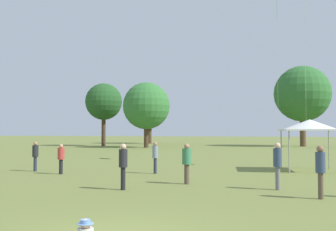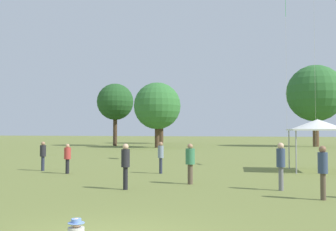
{
  "view_description": "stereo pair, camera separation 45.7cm",
  "coord_description": "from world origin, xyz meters",
  "px_view_note": "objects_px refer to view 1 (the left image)",
  "views": [
    {
      "loc": [
        3.0,
        -7.13,
        2.2
      ],
      "look_at": [
        -0.1,
        4.98,
        2.69
      ],
      "focal_mm": 42.0,
      "sensor_mm": 36.0,
      "label": 1
    },
    {
      "loc": [
        3.44,
        -7.01,
        2.2
      ],
      "look_at": [
        -0.1,
        4.98,
        2.69
      ],
      "focal_mm": 42.0,
      "sensor_mm": 36.0,
      "label": 2
    }
  ],
  "objects_px": {
    "distant_tree_0": "(149,109)",
    "canopy_tent": "(310,125)",
    "distant_tree_1": "(302,94)",
    "distant_tree_2": "(146,106)",
    "person_standing_4": "(123,162)",
    "person_standing_7": "(187,160)",
    "distant_tree_3": "(104,102)",
    "person_standing_0": "(35,154)",
    "person_standing_6": "(61,156)",
    "person_standing_1": "(278,161)",
    "person_standing_5": "(155,154)",
    "person_standing_3": "(320,166)"
  },
  "relations": [
    {
      "from": "person_standing_0",
      "to": "person_standing_4",
      "type": "height_order",
      "value": "person_standing_4"
    },
    {
      "from": "person_standing_3",
      "to": "distant_tree_2",
      "type": "xyz_separation_m",
      "value": [
        -17.24,
        35.83,
        4.45
      ]
    },
    {
      "from": "person_standing_4",
      "to": "person_standing_1",
      "type": "bearing_deg",
      "value": -80.21
    },
    {
      "from": "person_standing_1",
      "to": "person_standing_4",
      "type": "height_order",
      "value": "person_standing_1"
    },
    {
      "from": "distant_tree_1",
      "to": "person_standing_4",
      "type": "bearing_deg",
      "value": -102.55
    },
    {
      "from": "person_standing_6",
      "to": "distant_tree_1",
      "type": "bearing_deg",
      "value": 139.1
    },
    {
      "from": "distant_tree_3",
      "to": "distant_tree_1",
      "type": "bearing_deg",
      "value": 11.04
    },
    {
      "from": "person_standing_0",
      "to": "person_standing_7",
      "type": "distance_m",
      "value": 9.55
    },
    {
      "from": "distant_tree_1",
      "to": "distant_tree_2",
      "type": "height_order",
      "value": "distant_tree_1"
    },
    {
      "from": "person_standing_5",
      "to": "distant_tree_0",
      "type": "bearing_deg",
      "value": -139.32
    },
    {
      "from": "person_standing_5",
      "to": "person_standing_6",
      "type": "xyz_separation_m",
      "value": [
        -4.59,
        -1.42,
        -0.08
      ]
    },
    {
      "from": "person_standing_4",
      "to": "distant_tree_2",
      "type": "distance_m",
      "value": 37.3
    },
    {
      "from": "person_standing_0",
      "to": "person_standing_4",
      "type": "relative_size",
      "value": 0.93
    },
    {
      "from": "distant_tree_0",
      "to": "distant_tree_1",
      "type": "bearing_deg",
      "value": -15.0
    },
    {
      "from": "person_standing_4",
      "to": "person_standing_6",
      "type": "relative_size",
      "value": 1.13
    },
    {
      "from": "person_standing_3",
      "to": "person_standing_5",
      "type": "xyz_separation_m",
      "value": [
        -7.3,
        5.94,
        -0.06
      ]
    },
    {
      "from": "person_standing_0",
      "to": "distant_tree_0",
      "type": "distance_m",
      "value": 47.32
    },
    {
      "from": "person_standing_1",
      "to": "canopy_tent",
      "type": "distance_m",
      "value": 7.88
    },
    {
      "from": "person_standing_3",
      "to": "canopy_tent",
      "type": "bearing_deg",
      "value": 23.39
    },
    {
      "from": "person_standing_5",
      "to": "distant_tree_3",
      "type": "height_order",
      "value": "distant_tree_3"
    },
    {
      "from": "person_standing_5",
      "to": "distant_tree_2",
      "type": "height_order",
      "value": "distant_tree_2"
    },
    {
      "from": "distant_tree_0",
      "to": "person_standing_7",
      "type": "bearing_deg",
      "value": -71.19
    },
    {
      "from": "person_standing_3",
      "to": "distant_tree_1",
      "type": "relative_size",
      "value": 0.15
    },
    {
      "from": "person_standing_3",
      "to": "canopy_tent",
      "type": "distance_m",
      "value": 9.35
    },
    {
      "from": "canopy_tent",
      "to": "person_standing_6",
      "type": "bearing_deg",
      "value": -159.36
    },
    {
      "from": "person_standing_1",
      "to": "distant_tree_1",
      "type": "xyz_separation_m",
      "value": [
        4.41,
        43.5,
        6.41
      ]
    },
    {
      "from": "person_standing_1",
      "to": "person_standing_4",
      "type": "bearing_deg",
      "value": 110.39
    },
    {
      "from": "person_standing_0",
      "to": "person_standing_7",
      "type": "height_order",
      "value": "person_standing_7"
    },
    {
      "from": "person_standing_7",
      "to": "distant_tree_3",
      "type": "distance_m",
      "value": 42.7
    },
    {
      "from": "person_standing_6",
      "to": "canopy_tent",
      "type": "distance_m",
      "value": 13.42
    },
    {
      "from": "distant_tree_0",
      "to": "canopy_tent",
      "type": "bearing_deg",
      "value": -62.37
    },
    {
      "from": "person_standing_5",
      "to": "canopy_tent",
      "type": "bearing_deg",
      "value": 135.82
    },
    {
      "from": "person_standing_0",
      "to": "canopy_tent",
      "type": "distance_m",
      "value": 15.11
    },
    {
      "from": "distant_tree_2",
      "to": "person_standing_7",
      "type": "bearing_deg",
      "value": -69.75
    },
    {
      "from": "person_standing_4",
      "to": "distant_tree_1",
      "type": "distance_m",
      "value": 46.48
    },
    {
      "from": "person_standing_0",
      "to": "person_standing_4",
      "type": "distance_m",
      "value": 8.77
    },
    {
      "from": "canopy_tent",
      "to": "person_standing_7",
      "type": "bearing_deg",
      "value": -129.04
    },
    {
      "from": "person_standing_6",
      "to": "canopy_tent",
      "type": "relative_size",
      "value": 0.46
    },
    {
      "from": "person_standing_6",
      "to": "distant_tree_0",
      "type": "xyz_separation_m",
      "value": [
        -9.86,
        47.34,
        5.09
      ]
    },
    {
      "from": "canopy_tent",
      "to": "distant_tree_0",
      "type": "distance_m",
      "value": 48.26
    },
    {
      "from": "person_standing_1",
      "to": "person_standing_5",
      "type": "relative_size",
      "value": 1.08
    },
    {
      "from": "person_standing_1",
      "to": "person_standing_7",
      "type": "distance_m",
      "value": 3.69
    },
    {
      "from": "person_standing_0",
      "to": "person_standing_6",
      "type": "xyz_separation_m",
      "value": [
        2.09,
        -0.93,
        -0.06
      ]
    },
    {
      "from": "canopy_tent",
      "to": "distant_tree_2",
      "type": "relative_size",
      "value": 0.38
    },
    {
      "from": "distant_tree_2",
      "to": "person_standing_4",
      "type": "bearing_deg",
      "value": -73.79
    },
    {
      "from": "person_standing_5",
      "to": "distant_tree_0",
      "type": "xyz_separation_m",
      "value": [
        -14.45,
        45.92,
        5.01
      ]
    },
    {
      "from": "canopy_tent",
      "to": "distant_tree_1",
      "type": "height_order",
      "value": "distant_tree_1"
    },
    {
      "from": "canopy_tent",
      "to": "distant_tree_1",
      "type": "xyz_separation_m",
      "value": [
        2.53,
        35.98,
        4.96
      ]
    },
    {
      "from": "distant_tree_1",
      "to": "distant_tree_0",
      "type": "bearing_deg",
      "value": 165.0
    },
    {
      "from": "person_standing_3",
      "to": "distant_tree_3",
      "type": "height_order",
      "value": "distant_tree_3"
    }
  ]
}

